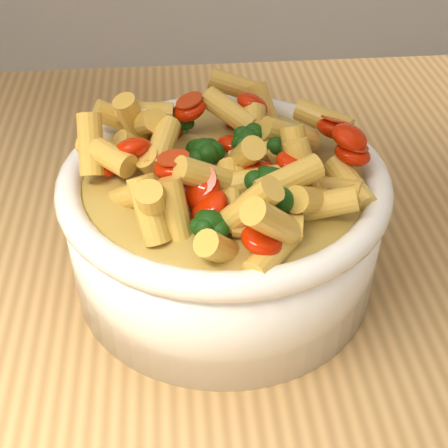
{
  "coord_description": "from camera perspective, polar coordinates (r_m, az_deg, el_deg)",
  "views": [
    {
      "loc": [
        -0.1,
        -0.34,
        1.23
      ],
      "look_at": [
        -0.07,
        0.02,
        0.95
      ],
      "focal_mm": 50.0,
      "sensor_mm": 36.0,
      "label": 1
    }
  ],
  "objects": [
    {
      "name": "table",
      "position": [
        0.56,
        7.23,
        -12.83
      ],
      "size": [
        1.2,
        0.8,
        0.9
      ],
      "color": "tan",
      "rests_on": "ground"
    },
    {
      "name": "serving_bowl",
      "position": [
        0.46,
        0.0,
        0.12
      ],
      "size": [
        0.23,
        0.23,
        0.1
      ],
      "color": "white",
      "rests_on": "table"
    },
    {
      "name": "pasta_salad",
      "position": [
        0.42,
        -0.0,
        6.7
      ],
      "size": [
        0.18,
        0.18,
        0.04
      ],
      "color": "#F7BD4E",
      "rests_on": "serving_bowl"
    }
  ]
}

